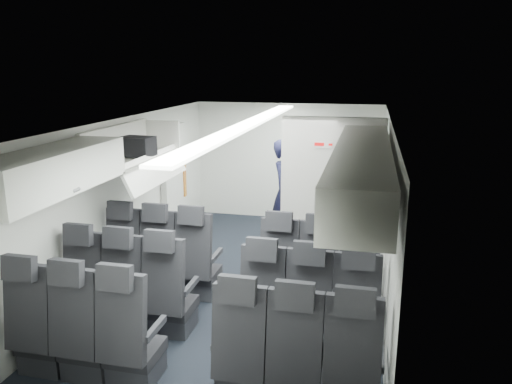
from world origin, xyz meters
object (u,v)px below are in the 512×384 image
at_px(galley_unit, 338,174).
at_px(flight_attendant, 286,193).
at_px(seat_row_mid, 217,304).
at_px(seat_row_front, 239,270).
at_px(carry_on_bag, 137,146).
at_px(seat_row_rear, 186,351).
at_px(boarding_door, 175,181).

height_order(galley_unit, flight_attendant, galley_unit).
bearing_deg(flight_attendant, seat_row_mid, -170.39).
bearing_deg(seat_row_mid, seat_row_front, 90.00).
distance_m(seat_row_front, carry_on_bag, 2.01).
xyz_separation_m(seat_row_front, flight_attendant, (0.20, 2.16, 0.44)).
xyz_separation_m(seat_row_front, seat_row_rear, (0.00, -1.80, 0.00)).
relative_size(seat_row_front, boarding_door, 1.79).
bearing_deg(boarding_door, galley_unit, 24.28).
distance_m(seat_row_mid, boarding_door, 3.45).
height_order(seat_row_mid, galley_unit, galley_unit).
relative_size(seat_row_front, galley_unit, 1.75).
bearing_deg(seat_row_rear, flight_attendant, 87.09).
bearing_deg(seat_row_rear, boarding_door, 112.87).
distance_m(boarding_door, flight_attendant, 1.84).
bearing_deg(flight_attendant, carry_on_bag, 152.29).
distance_m(galley_unit, flight_attendant, 1.33).
distance_m(seat_row_front, flight_attendant, 2.21).
xyz_separation_m(seat_row_front, carry_on_bag, (-1.40, 0.32, 1.41)).
relative_size(galley_unit, flight_attendant, 1.12).
xyz_separation_m(boarding_door, flight_attendant, (1.84, 0.07, -0.11)).
bearing_deg(seat_row_front, carry_on_bag, 166.96).
relative_size(seat_row_front, carry_on_bag, 8.19).
height_order(seat_row_mid, boarding_door, boarding_door).
bearing_deg(carry_on_bag, seat_row_rear, -50.58).
bearing_deg(seat_row_rear, galley_unit, 79.35).
relative_size(seat_row_mid, seat_row_rear, 1.00).
bearing_deg(flight_attendant, seat_row_rear, -169.53).
distance_m(seat_row_front, boarding_door, 2.71).
bearing_deg(boarding_door, carry_on_bag, -82.20).
bearing_deg(seat_row_front, galley_unit, 73.72).
xyz_separation_m(seat_row_mid, seat_row_rear, (0.00, -0.90, 0.00)).
distance_m(seat_row_front, galley_unit, 3.43).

